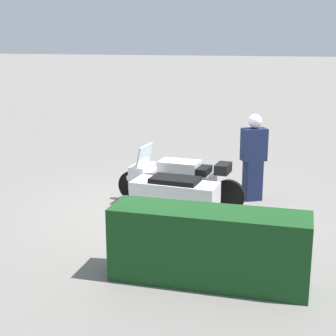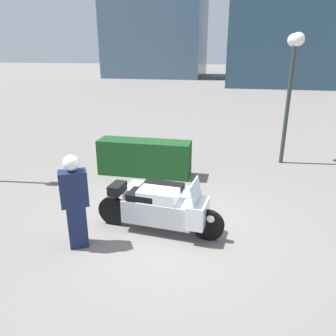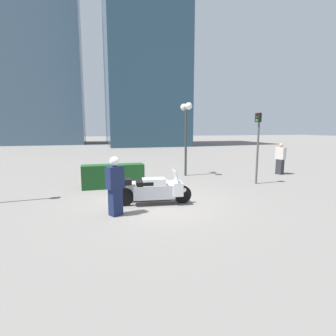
% 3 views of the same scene
% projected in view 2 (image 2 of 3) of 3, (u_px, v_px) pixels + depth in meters
% --- Properties ---
extents(ground_plane, '(160.00, 160.00, 0.00)m').
position_uv_depth(ground_plane, '(166.00, 225.00, 6.62)').
color(ground_plane, slate).
extents(police_motorcycle, '(2.53, 1.39, 1.14)m').
position_uv_depth(police_motorcycle, '(165.00, 204.00, 6.52)').
color(police_motorcycle, black).
rests_on(police_motorcycle, ground).
extents(officer_rider, '(0.54, 0.47, 1.71)m').
position_uv_depth(officer_rider, '(75.00, 200.00, 5.66)').
color(officer_rider, '#192347').
rests_on(officer_rider, ground).
extents(hedge_bush_curbside, '(2.58, 0.68, 0.99)m').
position_uv_depth(hedge_bush_curbside, '(144.00, 158.00, 9.19)').
color(hedge_bush_curbside, '#19471E').
rests_on(hedge_bush_curbside, ground).
extents(twin_lamp_post, '(0.36, 1.10, 3.80)m').
position_uv_depth(twin_lamp_post, '(293.00, 63.00, 9.32)').
color(twin_lamp_post, '#2D3833').
rests_on(twin_lamp_post, ground).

